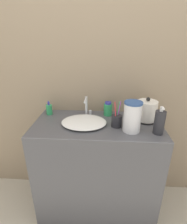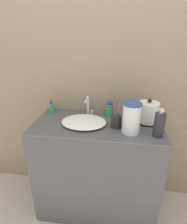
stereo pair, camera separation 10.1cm
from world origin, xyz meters
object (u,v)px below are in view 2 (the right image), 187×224
Objects in this scene: lotion_bottle at (159,125)px; shampoo_bottle at (52,108)px; water_pitcher at (131,118)px; toothbrush_cup at (116,121)px; faucet at (88,105)px; electric_kettle at (148,113)px; mouthwash_bottle at (109,109)px.

lotion_bottle is 1.56× the size of shampoo_bottle.
toothbrush_cup is at bearing 149.44° from water_pitcher.
water_pitcher is at bearing -36.14° from faucet.
toothbrush_cup is at bearing 163.47° from lotion_bottle.
water_pitcher reaches higher than shampoo_bottle.
faucet is at bearing 152.37° from lotion_bottle.
toothbrush_cup is 1.59× the size of shampoo_bottle.
water_pitcher reaches higher than lotion_bottle.
shampoo_bottle is at bearing 174.72° from electric_kettle.
toothbrush_cup is at bearing -38.27° from faucet.
mouthwash_bottle is at bearing 5.05° from faucet.
toothbrush_cup is 0.23m from mouthwash_bottle.
electric_kettle is at bearing -16.92° from mouthwash_bottle.
electric_kettle is 0.21m from lotion_bottle.
shampoo_bottle is at bearing -179.75° from faucet.
shampoo_bottle is (-0.60, 0.20, -0.00)m from toothbrush_cup.
electric_kettle is 0.33m from mouthwash_bottle.
electric_kettle is 0.28m from toothbrush_cup.
toothbrush_cup is 0.14m from water_pitcher.
water_pitcher is (-0.15, -0.18, 0.03)m from electric_kettle.
lotion_bottle is (0.05, -0.21, 0.01)m from electric_kettle.
electric_kettle reaches higher than shampoo_bottle.
shampoo_bottle is at bearing -178.04° from mouthwash_bottle.
mouthwash_bottle is 0.33m from water_pitcher.
toothbrush_cup is 1.02× the size of lotion_bottle.
shampoo_bottle is 1.08× the size of mouthwash_bottle.
mouthwash_bottle is (-0.32, 0.10, -0.02)m from electric_kettle.
electric_kettle is 0.90× the size of water_pitcher.
toothbrush_cup is at bearing -73.24° from mouthwash_bottle.
toothbrush_cup reaches higher than shampoo_bottle.
electric_kettle is at bearing 25.53° from toothbrush_cup.
mouthwash_bottle is at bearing 139.93° from lotion_bottle.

